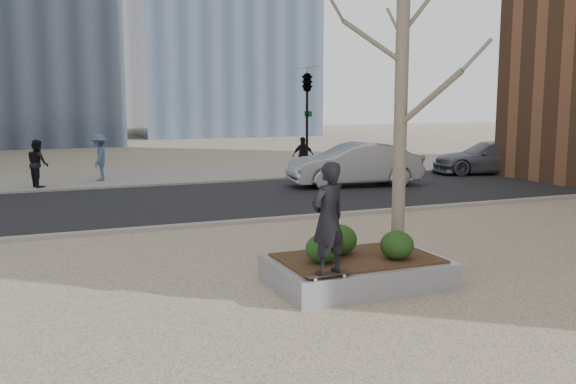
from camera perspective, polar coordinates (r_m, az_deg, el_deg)
name	(u,v)px	position (r m, az deg, el deg)	size (l,w,h in m)	color
ground	(305,290)	(11.09, 1.54, -8.73)	(120.00, 120.00, 0.00)	#BFAA8C
street	(177,202)	(20.41, -9.85, -0.90)	(60.00, 8.00, 0.02)	black
far_sidewalk	(140,177)	(27.23, -13.04, 1.32)	(60.00, 6.00, 0.02)	gray
planter	(357,272)	(11.45, 6.16, -7.05)	(3.00, 2.00, 0.45)	gray
planter_mulch	(357,258)	(11.39, 6.18, -5.86)	(2.70, 1.70, 0.04)	#382314
sycamore_tree	(402,68)	(11.81, 10.08, 10.82)	(2.80, 2.80, 6.60)	gray
shrub_left	(322,249)	(10.89, 3.07, -5.05)	(0.58, 0.58, 0.49)	#163611
shrub_middle	(339,240)	(11.47, 4.57, -4.24)	(0.64, 0.64, 0.54)	#163611
shrub_right	(397,245)	(11.28, 9.66, -4.67)	(0.58, 0.58, 0.50)	#173C13
skateboard	(328,276)	(10.18, 3.54, -7.45)	(0.78, 0.20, 0.07)	black
skateboarder	(328,218)	(9.97, 3.59, -2.35)	(0.64, 0.42, 1.77)	black
car_silver	(355,164)	(23.85, 5.95, 2.48)	(1.71, 4.90, 1.62)	#94979C
car_third	(489,158)	(28.91, 17.40, 2.94)	(1.94, 4.76, 1.38)	slate
pedestrian_a	(38,163)	(25.05, -21.34, 2.39)	(0.85, 0.66, 1.74)	black
pedestrian_b	(99,157)	(26.23, -16.44, 2.98)	(1.19, 0.69, 1.85)	#425577
pedestrian_c	(303,156)	(27.18, 1.35, 3.24)	(0.94, 0.39, 1.60)	black
traffic_light_far	(307,122)	(26.60, 1.70, 6.20)	(0.60, 2.48, 4.50)	black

